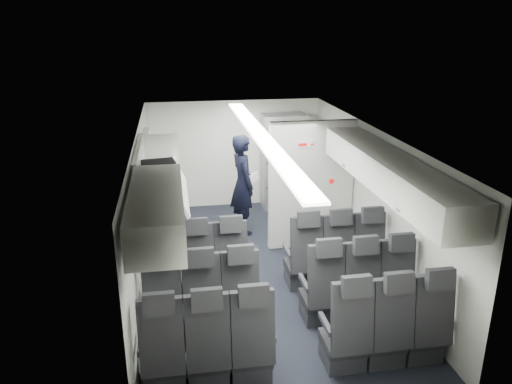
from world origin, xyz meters
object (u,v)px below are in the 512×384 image
object	(u,v)px
seat_row_rear	(299,341)
seat_row_mid	(281,297)
flight_attendant	(243,184)
carry_on_bag	(159,170)
seat_row_front	(267,264)
boarding_door	(150,186)
galley_unit	(283,161)

from	to	relation	value
seat_row_rear	seat_row_mid	bearing A→B (deg)	90.00
flight_attendant	carry_on_bag	xyz separation A→B (m)	(-1.37, -2.02, 0.92)
seat_row_front	boarding_door	size ratio (longest dim) A/B	1.79
seat_row_mid	carry_on_bag	xyz separation A→B (m)	(-1.40, 1.00, 1.41)
seat_row_rear	boarding_door	bearing A→B (deg)	112.87
boarding_door	flight_attendant	xyz separation A→B (m)	(1.61, 0.03, -0.06)
seat_row_front	galley_unit	bearing A→B (deg)	73.72
seat_row_front	flight_attendant	bearing A→B (deg)	90.89
seat_row_rear	flight_attendant	world-z (taller)	flight_attendant
seat_row_front	seat_row_mid	distance (m)	0.90
boarding_door	flight_attendant	distance (m)	1.61
seat_row_rear	boarding_door	size ratio (longest dim) A/B	1.79
galley_unit	carry_on_bag	world-z (taller)	carry_on_bag
seat_row_front	seat_row_rear	xyz separation A→B (m)	(0.00, -1.80, 0.00)
boarding_door	seat_row_mid	bearing A→B (deg)	-61.23
galley_unit	seat_row_front	bearing A→B (deg)	-106.28
seat_row_mid	flight_attendant	bearing A→B (deg)	90.63
boarding_door	carry_on_bag	xyz separation A→B (m)	(0.24, -1.99, 0.85)
seat_row_mid	galley_unit	size ratio (longest dim) A/B	1.75
galley_unit	flight_attendant	xyz separation A→B (m)	(-0.98, -1.14, -0.06)
seat_row_mid	carry_on_bag	bearing A→B (deg)	144.52
seat_row_mid	boarding_door	world-z (taller)	boarding_door
galley_unit	boarding_door	size ratio (longest dim) A/B	1.02
seat_row_mid	boarding_door	size ratio (longest dim) A/B	1.79
boarding_door	seat_row_rear	bearing A→B (deg)	-67.13
boarding_door	carry_on_bag	distance (m)	2.17
seat_row_front	carry_on_bag	size ratio (longest dim) A/B	8.12
seat_row_front	galley_unit	distance (m)	3.43
seat_row_rear	seat_row_front	bearing A→B (deg)	90.00
seat_row_mid	carry_on_bag	distance (m)	2.22
carry_on_bag	seat_row_front	bearing A→B (deg)	-13.06
seat_row_front	boarding_door	distance (m)	2.71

